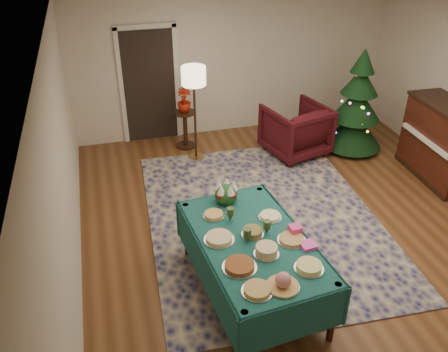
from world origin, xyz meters
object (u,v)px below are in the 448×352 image
object	(u,v)px
gift_box	(295,230)
piano	(443,143)
armchair	(296,128)
side_table	(185,130)
floor_lamp	(194,82)
potted_plant	(184,105)
buffet_table	(253,251)
christmas_tree	(357,106)

from	to	relation	value
gift_box	piano	distance (m)	3.72
armchair	side_table	xyz separation A→B (m)	(-1.82, 0.76, -0.16)
floor_lamp	potted_plant	distance (m)	0.76
side_table	potted_plant	distance (m)	0.48
potted_plant	piano	bearing A→B (deg)	-29.76
floor_lamp	potted_plant	world-z (taller)	floor_lamp
potted_plant	buffet_table	bearing A→B (deg)	-90.06
armchair	floor_lamp	world-z (taller)	floor_lamp
gift_box	armchair	bearing A→B (deg)	66.59
christmas_tree	piano	distance (m)	1.53
potted_plant	christmas_tree	world-z (taller)	christmas_tree
floor_lamp	christmas_tree	world-z (taller)	christmas_tree
side_table	christmas_tree	distance (m)	3.07
armchair	potted_plant	size ratio (longest dim) A/B	2.29
armchair	piano	xyz separation A→B (m)	(1.92, -1.38, 0.11)
gift_box	floor_lamp	size ratio (longest dim) A/B	0.08
side_table	christmas_tree	xyz separation A→B (m)	(2.89, -0.90, 0.50)
armchair	floor_lamp	size ratio (longest dim) A/B	0.60
floor_lamp	potted_plant	bearing A→B (deg)	100.72
gift_box	floor_lamp	world-z (taller)	floor_lamp
gift_box	christmas_tree	distance (m)	3.84
floor_lamp	christmas_tree	size ratio (longest dim) A/B	0.89
gift_box	floor_lamp	xyz separation A→B (m)	(-0.38, 3.41, 0.56)
christmas_tree	side_table	bearing A→B (deg)	162.78
side_table	potted_plant	size ratio (longest dim) A/B	1.58
floor_lamp	piano	bearing A→B (deg)	-24.56
side_table	buffet_table	bearing A→B (deg)	-90.06
floor_lamp	piano	distance (m)	4.10
floor_lamp	gift_box	bearing A→B (deg)	-83.57
gift_box	potted_plant	world-z (taller)	potted_plant
buffet_table	armchair	size ratio (longest dim) A/B	2.14
buffet_table	christmas_tree	size ratio (longest dim) A/B	1.15
buffet_table	floor_lamp	distance (m)	3.48
armchair	floor_lamp	distance (m)	1.98
buffet_table	piano	world-z (taller)	piano
armchair	side_table	world-z (taller)	armchair
gift_box	piano	world-z (taller)	piano
side_table	piano	distance (m)	4.33
christmas_tree	piano	bearing A→B (deg)	-55.44
floor_lamp	potted_plant	size ratio (longest dim) A/B	3.79
gift_box	armchair	world-z (taller)	armchair
gift_box	side_table	bearing A→B (deg)	96.95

